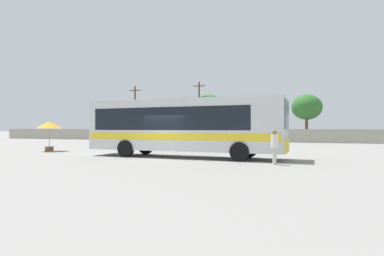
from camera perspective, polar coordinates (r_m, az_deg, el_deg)
name	(u,v)px	position (r m, az deg, el deg)	size (l,w,h in m)	color
ground_plane	(211,148)	(28.12, 3.40, -3.64)	(300.00, 300.00, 0.00)	gray
perimeter_wall	(241,135)	(41.97, 8.77, -1.32)	(80.00, 0.30, 1.64)	#9E998C
coach_bus_silver_yellow	(182,125)	(19.42, -1.89, 0.59)	(12.19, 3.03, 3.72)	silver
attendant_by_bus_door	(274,145)	(15.96, 14.54, -2.96)	(0.44, 0.44, 1.70)	#B7B2A8
vendor_umbrella_near_gate_orange	(49,126)	(26.79, -24.17, 0.37)	(1.90, 1.90, 2.28)	gray
parked_car_leftmost_silver	(134,136)	(42.15, -10.36, -1.35)	(4.54, 2.19, 1.49)	#B7BABF
parked_car_second_white	(185,136)	(40.12, -1.21, -1.43)	(4.55, 2.31, 1.47)	silver
utility_pole_near	(135,112)	(49.64, -10.16, 2.87)	(1.80, 0.27, 8.17)	#4C3823
utility_pole_far	(199,110)	(47.55, 1.28, 3.29)	(1.80, 0.35, 8.66)	#4C3823
roadside_tree_left	(153,113)	(52.71, -6.99, 2.72)	(4.43, 4.43, 6.18)	brown
roadside_tree_midleft	(208,108)	(48.67, 2.93, 3.52)	(4.97, 4.97, 6.89)	brown
roadside_tree_midright	(306,106)	(44.94, 19.77, 3.74)	(3.57, 3.57, 6.26)	brown
roadside_tree_right	(307,107)	(45.64, 19.85, 3.51)	(4.00, 4.00, 6.29)	brown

